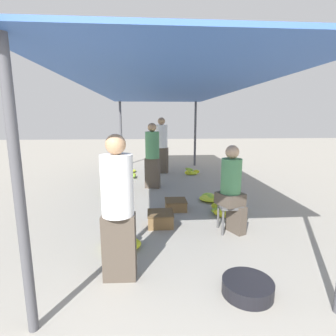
# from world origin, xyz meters

# --- Properties ---
(canopy_post_front_left) EXTENTS (0.08, 0.08, 2.28)m
(canopy_post_front_left) POSITION_xyz_m (-1.32, 0.30, 1.14)
(canopy_post_front_left) COLOR #4C4C51
(canopy_post_front_left) RESTS_ON ground
(canopy_post_back_left) EXTENTS (0.08, 0.08, 2.28)m
(canopy_post_back_left) POSITION_xyz_m (-1.32, 7.72, 1.14)
(canopy_post_back_left) COLOR #4C4C51
(canopy_post_back_left) RESTS_ON ground
(canopy_post_back_right) EXTENTS (0.08, 0.08, 2.28)m
(canopy_post_back_right) POSITION_xyz_m (1.32, 7.72, 1.14)
(canopy_post_back_right) COLOR #4C4C51
(canopy_post_back_right) RESTS_ON ground
(canopy_tarp) EXTENTS (3.05, 7.82, 0.04)m
(canopy_tarp) POSITION_xyz_m (0.00, 4.01, 2.30)
(canopy_tarp) COLOR #33569E
(canopy_tarp) RESTS_ON canopy_post_front_left
(vendor_foreground) EXTENTS (0.35, 0.34, 1.56)m
(vendor_foreground) POSITION_xyz_m (-0.68, 0.97, 0.81)
(vendor_foreground) COLOR #4C4238
(vendor_foreground) RESTS_ON ground
(stool) EXTENTS (0.34, 0.34, 0.43)m
(stool) POSITION_xyz_m (0.86, 2.06, 0.34)
(stool) COLOR #4C4C4C
(stool) RESTS_ON ground
(vendor_seated) EXTENTS (0.45, 0.45, 1.33)m
(vendor_seated) POSITION_xyz_m (0.88, 2.05, 0.70)
(vendor_seated) COLOR #4C4238
(vendor_seated) RESTS_ON ground
(basin_black) EXTENTS (0.50, 0.50, 0.14)m
(basin_black) POSITION_xyz_m (0.60, 0.60, 0.07)
(basin_black) COLOR black
(basin_black) RESTS_ON ground
(banana_pile_left_0) EXTENTS (0.69, 0.46, 0.21)m
(banana_pile_left_0) POSITION_xyz_m (-1.12, 4.42, 0.06)
(banana_pile_left_0) COLOR #7AB536
(banana_pile_left_0) RESTS_ON ground
(banana_pile_left_1) EXTENTS (0.52, 0.40, 0.25)m
(banana_pile_left_1) POSITION_xyz_m (-0.97, 5.82, 0.10)
(banana_pile_left_1) COLOR yellow
(banana_pile_left_1) RESTS_ON ground
(banana_pile_left_2) EXTENTS (0.56, 0.41, 0.25)m
(banana_pile_left_2) POSITION_xyz_m (-0.76, 1.65, 0.08)
(banana_pile_left_2) COLOR #76B337
(banana_pile_left_2) RESTS_ON ground
(banana_pile_left_3) EXTENTS (0.59, 0.70, 0.18)m
(banana_pile_left_3) POSITION_xyz_m (-1.06, 6.65, 0.07)
(banana_pile_left_3) COLOR yellow
(banana_pile_left_3) RESTS_ON ground
(banana_pile_right_0) EXTENTS (0.53, 0.65, 0.28)m
(banana_pile_right_0) POSITION_xyz_m (1.02, 2.81, 0.09)
(banana_pile_right_0) COLOR #99C131
(banana_pile_right_0) RESTS_ON ground
(banana_pile_right_1) EXTENTS (0.57, 0.58, 0.14)m
(banana_pile_right_1) POSITION_xyz_m (0.98, 3.57, 0.06)
(banana_pile_right_1) COLOR #9AC231
(banana_pile_right_1) RESTS_ON ground
(banana_pile_right_2) EXTENTS (0.51, 0.39, 0.20)m
(banana_pile_right_2) POSITION_xyz_m (0.93, 6.15, 0.08)
(banana_pile_right_2) COLOR yellow
(banana_pile_right_2) RESTS_ON ground
(crate_near) EXTENTS (0.40, 0.40, 0.19)m
(crate_near) POSITION_xyz_m (0.14, 3.08, 0.10)
(crate_near) COLOR brown
(crate_near) RESTS_ON ground
(crate_mid) EXTENTS (0.41, 0.41, 0.22)m
(crate_mid) POSITION_xyz_m (-0.18, 2.35, 0.11)
(crate_mid) COLOR brown
(crate_mid) RESTS_ON ground
(shopper_walking_mid) EXTENTS (0.42, 0.42, 1.60)m
(shopper_walking_mid) POSITION_xyz_m (-0.27, 4.70, 0.83)
(shopper_walking_mid) COLOR #4C4238
(shopper_walking_mid) RESTS_ON ground
(shopper_walking_far) EXTENTS (0.48, 0.48, 1.73)m
(shopper_walking_far) POSITION_xyz_m (0.05, 6.49, 0.90)
(shopper_walking_far) COLOR #4C4238
(shopper_walking_far) RESTS_ON ground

